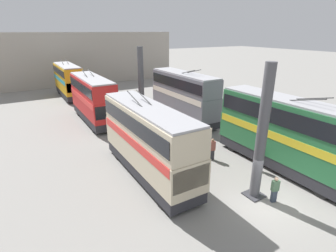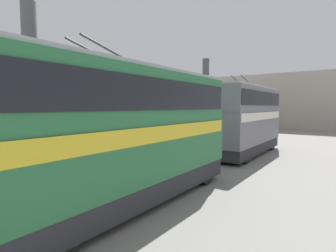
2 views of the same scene
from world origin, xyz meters
The scene contains 14 objects.
ground_plane centered at (0.00, 0.00, 0.00)m, with size 240.00×240.00×0.00m, color gray.
depot_back_wall centered at (41.39, 0.00, 4.60)m, with size 0.50×36.00×9.21m.
support_column_near centered at (1.04, 0.00, 3.87)m, with size 1.08×1.08×7.99m.
support_column_far centered at (16.81, 0.00, 3.87)m, with size 1.08×1.08×7.99m.
bus_left_near centered at (2.53, -4.35, 2.92)m, with size 10.57×2.54×5.77m.
bus_left_far centered at (15.27, -4.35, 2.97)m, with size 9.76×2.54×5.86m.
bus_right_near centered at (6.54, 4.35, 2.79)m, with size 9.95×2.54×5.54m.
bus_right_mid centered at (19.80, 4.35, 2.79)m, with size 9.42×2.54×5.50m.
bus_right_far centered at (32.85, 4.35, 2.74)m, with size 9.22×2.54×5.42m.
person_by_right_row centered at (8.19, 2.00, 0.91)m, with size 0.41×0.48×1.73m.
person_by_left_row centered at (3.05, -2.57, 0.89)m, with size 0.47×0.34×1.69m.
person_aisle_midway centered at (6.02, -0.82, 0.94)m, with size 0.36×0.47×1.77m.
person_aisle_foreground centered at (0.04, -0.49, 0.85)m, with size 0.34×0.47×1.63m.
oil_drum centered at (15.28, -1.75, 0.41)m, with size 0.62×0.62×0.83m.
Camera 1 is at (-7.93, 11.44, 9.47)m, focal length 28.00 mm.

